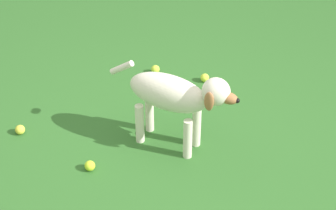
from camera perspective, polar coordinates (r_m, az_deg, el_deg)
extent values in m
plane|color=#2D6026|center=(3.53, 0.83, -6.27)|extent=(14.00, 14.00, 0.00)
ellipsoid|color=silver|center=(3.46, 0.00, 1.30)|extent=(0.47, 0.55, 0.23)
cylinder|color=silver|center=(3.60, 2.92, -2.28)|extent=(0.06, 0.06, 0.29)
cylinder|color=silver|center=(3.51, 2.02, -3.48)|extent=(0.06, 0.06, 0.29)
cylinder|color=silver|center=(3.73, -1.90, -0.79)|extent=(0.06, 0.06, 0.29)
cylinder|color=silver|center=(3.63, -2.90, -1.90)|extent=(0.06, 0.06, 0.29)
ellipsoid|color=silver|center=(3.29, 4.92, 1.37)|extent=(0.23, 0.23, 0.17)
ellipsoid|color=#9E663D|center=(3.28, 6.16, 0.70)|extent=(0.13, 0.14, 0.07)
sphere|color=black|center=(3.27, 7.07, 0.44)|extent=(0.03, 0.03, 0.03)
ellipsoid|color=#9E663D|center=(3.37, 5.32, 1.81)|extent=(0.06, 0.07, 0.13)
ellipsoid|color=#9E663D|center=(3.25, 4.20, 0.36)|extent=(0.06, 0.07, 0.13)
cylinder|color=silver|center=(3.55, -4.72, 3.83)|extent=(0.13, 0.16, 0.14)
sphere|color=#D5D13E|center=(3.89, -14.85, -2.45)|extent=(0.07, 0.07, 0.07)
sphere|color=#CFE33D|center=(4.28, 3.78, 2.79)|extent=(0.07, 0.07, 0.07)
sphere|color=#C8E43C|center=(4.37, -1.30, 3.66)|extent=(0.07, 0.07, 0.07)
sphere|color=#C2E22D|center=(3.52, -7.97, -6.15)|extent=(0.07, 0.07, 0.07)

